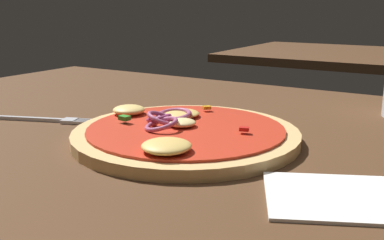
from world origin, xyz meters
name	(u,v)px	position (x,y,z in m)	size (l,w,h in m)	color
dining_table	(175,156)	(0.00, 0.00, 0.01)	(1.19, 0.85, 0.03)	#4C301C
pizza	(181,133)	(-0.01, 0.02, 0.04)	(0.26, 0.26, 0.03)	tan
fork	(49,120)	(-0.21, 0.00, 0.03)	(0.16, 0.07, 0.00)	silver
napkin	(345,197)	(0.20, -0.05, 0.03)	(0.16, 0.14, 0.00)	white
background_table	(339,56)	(-0.10, 1.15, 0.01)	(0.69, 0.58, 0.03)	#4C301C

